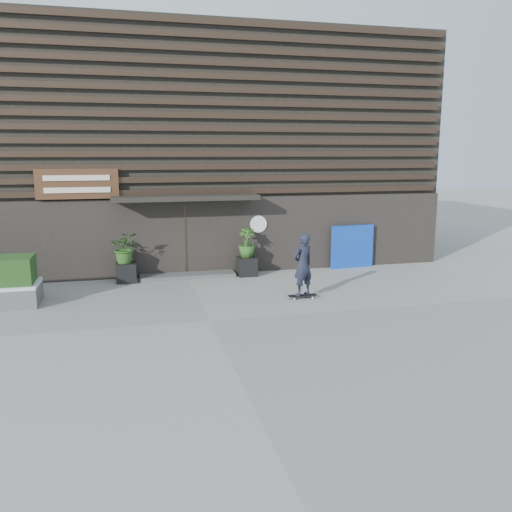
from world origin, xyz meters
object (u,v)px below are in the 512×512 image
object	(u,v)px
planter_pot_left	(126,273)
planter_pot_right	(247,266)
blue_tarp	(352,247)
skateboarder	(303,265)

from	to	relation	value
planter_pot_left	planter_pot_right	world-z (taller)	same
planter_pot_right	blue_tarp	world-z (taller)	blue_tarp
planter_pot_right	planter_pot_left	bearing A→B (deg)	180.00
planter_pot_left	planter_pot_right	xyz separation A→B (m)	(3.80, 0.00, 0.00)
blue_tarp	skateboarder	distance (m)	4.47
blue_tarp	planter_pot_left	bearing A→B (deg)	176.32
planter_pot_left	blue_tarp	size ratio (longest dim) A/B	0.38
blue_tarp	skateboarder	xyz separation A→B (m)	(-2.93, -3.36, 0.20)
planter_pot_right	skateboarder	size ratio (longest dim) A/B	0.33
skateboarder	planter_pot_left	bearing A→B (deg)	146.69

